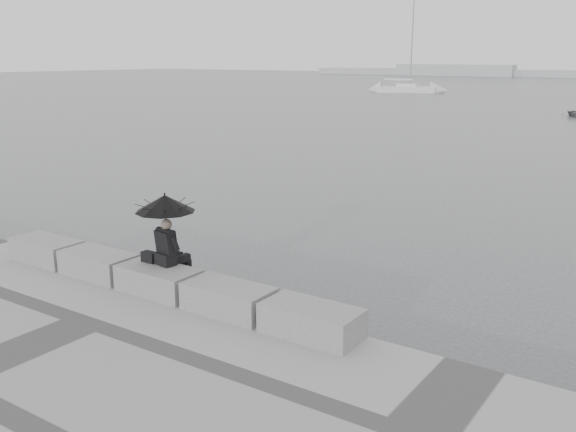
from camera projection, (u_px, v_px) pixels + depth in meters
The scene contains 9 objects.
ground at pixel (177, 310), 12.61m from camera, with size 360.00×360.00×0.00m, color #424446.
stone_block_far_left at pixel (47, 250), 13.92m from camera, with size 1.60×0.80×0.50m, color slate.
stone_block_left at pixel (99, 264), 12.99m from camera, with size 1.60×0.80×0.50m, color slate.
stone_block_centre at pixel (159, 280), 12.06m from camera, with size 1.60×0.80×0.50m, color slate.
stone_block_right at pixel (229, 299), 11.14m from camera, with size 1.60×0.80×0.50m, color slate.
stone_block_far_right at pixel (312, 321), 10.21m from camera, with size 1.60×0.80×0.50m, color slate.
seated_person at pixel (165, 214), 11.96m from camera, with size 1.13×1.13×1.39m.
bag at pixel (150, 257), 12.32m from camera, with size 0.31×0.18×0.20m, color black.
sailboat_left at pixel (406, 89), 87.61m from camera, with size 8.08×4.82×12.90m.
Camera 1 is at (8.43, -8.52, 4.85)m, focal length 40.00 mm.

